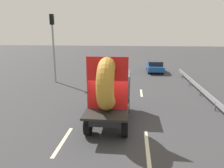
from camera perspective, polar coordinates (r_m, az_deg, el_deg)
ground_plane at (r=11.04m, az=1.04°, el=-11.37°), size 120.00×120.00×0.00m
flatbed_truck at (r=11.34m, az=-0.38°, el=-1.15°), size 2.02×4.85×3.60m
distant_sedan at (r=25.80m, az=11.27°, el=4.73°), size 1.76×4.10×1.34m
traffic_light at (r=20.60m, az=-15.32°, el=11.39°), size 0.42×0.36×6.14m
guardrail at (r=18.73m, az=21.06°, el=0.04°), size 0.10×12.47×0.71m
lane_dash_left_near at (r=10.01m, az=-12.87°, el=-14.56°), size 0.16×2.63×0.01m
lane_dash_left_far at (r=17.43m, az=-4.37°, el=-1.81°), size 0.16×2.64×0.01m
lane_dash_right_near at (r=9.48m, az=9.31°, el=-16.09°), size 0.16×2.91×0.01m
lane_dash_right_far at (r=16.95m, az=7.77°, el=-2.36°), size 0.16×2.03×0.01m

